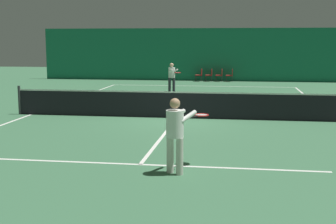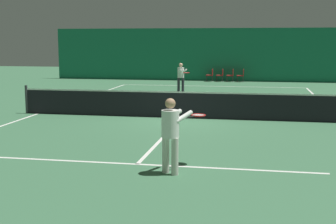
# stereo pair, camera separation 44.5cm
# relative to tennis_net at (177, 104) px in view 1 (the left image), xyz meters

# --- Properties ---
(ground_plane) EXTENTS (60.00, 60.00, 0.00)m
(ground_plane) POSITION_rel_tennis_net_xyz_m (0.00, 0.00, -0.51)
(ground_plane) COLOR #3D704C
(backdrop_curtain) EXTENTS (23.00, 0.12, 3.56)m
(backdrop_curtain) POSITION_rel_tennis_net_xyz_m (0.00, 15.77, 1.27)
(backdrop_curtain) COLOR #196B4C
(backdrop_curtain) RESTS_ON ground
(court_line_baseline_far) EXTENTS (11.00, 0.10, 0.00)m
(court_line_baseline_far) POSITION_rel_tennis_net_xyz_m (0.00, 11.90, -0.51)
(court_line_baseline_far) COLOR white
(court_line_baseline_far) RESTS_ON ground
(court_line_service_far) EXTENTS (8.25, 0.10, 0.00)m
(court_line_service_far) POSITION_rel_tennis_net_xyz_m (0.00, 6.40, -0.51)
(court_line_service_far) COLOR white
(court_line_service_far) RESTS_ON ground
(court_line_service_near) EXTENTS (8.25, 0.10, 0.00)m
(court_line_service_near) POSITION_rel_tennis_net_xyz_m (0.00, -6.40, -0.51)
(court_line_service_near) COLOR white
(court_line_service_near) RESTS_ON ground
(court_line_sideline_left) EXTENTS (0.10, 23.80, 0.00)m
(court_line_sideline_left) POSITION_rel_tennis_net_xyz_m (-5.50, 0.00, -0.51)
(court_line_sideline_left) COLOR white
(court_line_sideline_left) RESTS_ON ground
(court_line_centre) EXTENTS (0.10, 12.80, 0.00)m
(court_line_centre) POSITION_rel_tennis_net_xyz_m (0.00, 0.00, -0.51)
(court_line_centre) COLOR white
(court_line_centre) RESTS_ON ground
(tennis_net) EXTENTS (12.00, 0.10, 1.07)m
(tennis_net) POSITION_rel_tennis_net_xyz_m (0.00, 0.00, 0.00)
(tennis_net) COLOR black
(tennis_net) RESTS_ON ground
(player_near) EXTENTS (0.95, 1.31, 1.58)m
(player_near) POSITION_rel_tennis_net_xyz_m (0.88, -6.96, 0.41)
(player_near) COLOR beige
(player_near) RESTS_ON ground
(player_far) EXTENTS (0.89, 1.31, 1.54)m
(player_far) POSITION_rel_tennis_net_xyz_m (-1.38, 8.52, 0.39)
(player_far) COLOR #2D2D38
(player_far) RESTS_ON ground
(courtside_chair_0) EXTENTS (0.44, 0.44, 0.84)m
(courtside_chair_0) POSITION_rel_tennis_net_xyz_m (-0.42, 15.22, -0.03)
(courtside_chair_0) COLOR #2D2D2D
(courtside_chair_0) RESTS_ON ground
(courtside_chair_1) EXTENTS (0.44, 0.44, 0.84)m
(courtside_chair_1) POSITION_rel_tennis_net_xyz_m (0.26, 15.22, -0.03)
(courtside_chair_1) COLOR #2D2D2D
(courtside_chair_1) RESTS_ON ground
(courtside_chair_2) EXTENTS (0.44, 0.44, 0.84)m
(courtside_chair_2) POSITION_rel_tennis_net_xyz_m (0.95, 15.22, -0.03)
(courtside_chair_2) COLOR #2D2D2D
(courtside_chair_2) RESTS_ON ground
(courtside_chair_3) EXTENTS (0.44, 0.44, 0.84)m
(courtside_chair_3) POSITION_rel_tennis_net_xyz_m (1.63, 15.22, -0.03)
(courtside_chair_3) COLOR #2D2D2D
(courtside_chair_3) RESTS_ON ground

